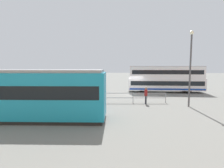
{
  "coord_description": "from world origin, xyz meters",
  "views": [
    {
      "loc": [
        1.06,
        24.8,
        3.89
      ],
      "look_at": [
        2.92,
        3.47,
        1.73
      ],
      "focal_mm": 28.34,
      "sensor_mm": 36.0,
      "label": 1
    }
  ],
  "objects_px": {
    "pedestrian_near_railing": "(100,90)",
    "pedestrian_crossing": "(146,94)",
    "info_sign": "(79,87)",
    "double_decker_bus": "(165,79)",
    "tram_yellow": "(0,94)",
    "street_lamp": "(190,63)"
  },
  "relations": [
    {
      "from": "pedestrian_near_railing",
      "to": "pedestrian_crossing",
      "type": "relative_size",
      "value": 0.99
    },
    {
      "from": "info_sign",
      "to": "pedestrian_crossing",
      "type": "bearing_deg",
      "value": 172.31
    },
    {
      "from": "info_sign",
      "to": "double_decker_bus",
      "type": "bearing_deg",
      "value": -144.92
    },
    {
      "from": "tram_yellow",
      "to": "info_sign",
      "type": "height_order",
      "value": "tram_yellow"
    },
    {
      "from": "double_decker_bus",
      "to": "pedestrian_near_railing",
      "type": "height_order",
      "value": "double_decker_bus"
    },
    {
      "from": "pedestrian_crossing",
      "to": "info_sign",
      "type": "xyz_separation_m",
      "value": [
        7.25,
        -0.98,
        0.61
      ]
    },
    {
      "from": "tram_yellow",
      "to": "street_lamp",
      "type": "bearing_deg",
      "value": -159.96
    },
    {
      "from": "pedestrian_crossing",
      "to": "street_lamp",
      "type": "height_order",
      "value": "street_lamp"
    },
    {
      "from": "double_decker_bus",
      "to": "street_lamp",
      "type": "relative_size",
      "value": 1.53
    },
    {
      "from": "tram_yellow",
      "to": "pedestrian_crossing",
      "type": "relative_size",
      "value": 8.86
    },
    {
      "from": "double_decker_bus",
      "to": "pedestrian_crossing",
      "type": "xyz_separation_m",
      "value": [
        3.75,
        8.71,
        -0.99
      ]
    },
    {
      "from": "pedestrian_near_railing",
      "to": "info_sign",
      "type": "xyz_separation_m",
      "value": [
        1.96,
        1.97,
        0.62
      ]
    },
    {
      "from": "pedestrian_crossing",
      "to": "info_sign",
      "type": "height_order",
      "value": "info_sign"
    },
    {
      "from": "double_decker_bus",
      "to": "info_sign",
      "type": "bearing_deg",
      "value": 35.08
    },
    {
      "from": "double_decker_bus",
      "to": "info_sign",
      "type": "xyz_separation_m",
      "value": [
        11.0,
        7.73,
        -0.38
      ]
    },
    {
      "from": "tram_yellow",
      "to": "street_lamp",
      "type": "height_order",
      "value": "street_lamp"
    },
    {
      "from": "double_decker_bus",
      "to": "street_lamp",
      "type": "bearing_deg",
      "value": 91.55
    },
    {
      "from": "double_decker_bus",
      "to": "street_lamp",
      "type": "height_order",
      "value": "street_lamp"
    },
    {
      "from": "double_decker_bus",
      "to": "pedestrian_near_railing",
      "type": "relative_size",
      "value": 6.36
    },
    {
      "from": "tram_yellow",
      "to": "pedestrian_crossing",
      "type": "xyz_separation_m",
      "value": [
        -11.07,
        -6.36,
        -0.89
      ]
    },
    {
      "from": "tram_yellow",
      "to": "info_sign",
      "type": "xyz_separation_m",
      "value": [
        -3.82,
        -7.33,
        -0.28
      ]
    },
    {
      "from": "double_decker_bus",
      "to": "pedestrian_crossing",
      "type": "relative_size",
      "value": 6.33
    }
  ]
}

